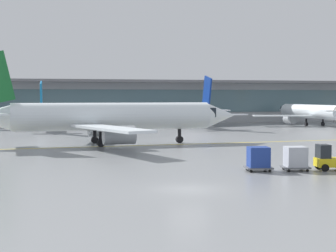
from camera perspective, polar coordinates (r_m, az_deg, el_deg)
name	(u,v)px	position (r m, az deg, el deg)	size (l,w,h in m)	color
ground_plane	(189,189)	(33.46, 2.28, -6.99)	(400.00, 400.00, 0.00)	gray
taxiway_centreline_stripe	(116,146)	(62.36, -5.79, -2.22)	(110.00, 0.36, 0.01)	yellow
terminal_concourse	(91,101)	(116.42, -8.51, 2.73)	(208.65, 11.00, 9.60)	#9EA3A8
gate_airplane_2	(44,115)	(97.17, -13.51, 1.18)	(23.95, 25.71, 8.53)	silver
gate_airplane_3	(185,112)	(103.78, 1.87, 1.59)	(27.16, 29.35, 9.72)	silver
gate_airplane_4	(311,112)	(109.94, 15.53, 1.51)	(26.25, 28.24, 9.36)	white
taxiing_regional_jet	(110,117)	(64.03, -6.41, 0.95)	(34.09, 31.62, 11.29)	white
baggage_tug	(329,159)	(43.79, 17.37, -3.52)	(2.77, 1.92, 2.10)	yellow
cargo_dolly_lead	(295,158)	(42.79, 13.88, -3.41)	(2.30, 1.87, 1.94)	#595B60
cargo_dolly_trailing	(258,158)	(41.91, 9.94, -3.50)	(2.30, 1.87, 1.94)	#595B60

